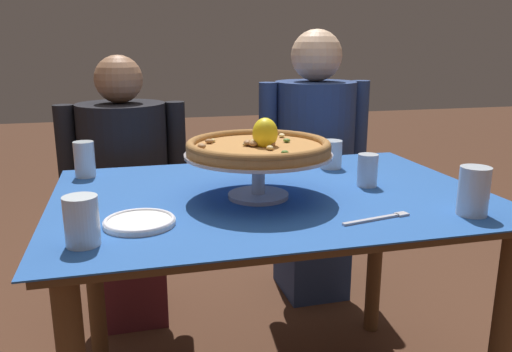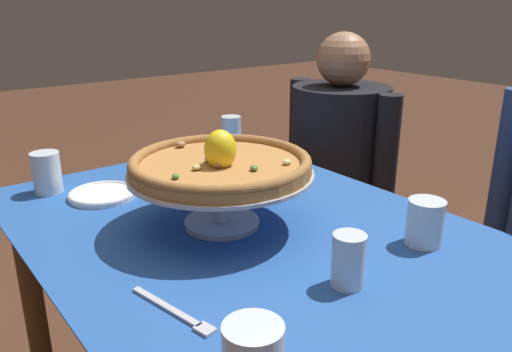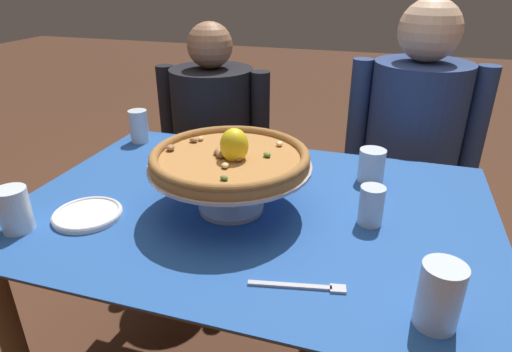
% 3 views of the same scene
% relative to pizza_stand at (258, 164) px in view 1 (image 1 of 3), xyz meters
% --- Properties ---
extents(dining_table, '(1.26, 0.89, 0.74)m').
position_rel_pizza_stand_xyz_m(dining_table, '(0.05, 0.04, -0.21)').
color(dining_table, brown).
rests_on(dining_table, ground).
extents(pizza_stand, '(0.42, 0.42, 0.13)m').
position_rel_pizza_stand_xyz_m(pizza_stand, '(0.00, 0.00, 0.00)').
color(pizza_stand, '#B7B7C1').
rests_on(pizza_stand, dining_table).
extents(pizza, '(0.40, 0.40, 0.10)m').
position_rel_pizza_stand_xyz_m(pizza, '(0.00, -0.00, 0.05)').
color(pizza, '#AD753D').
rests_on(pizza, pizza_stand).
extents(water_glass_front_left, '(0.07, 0.07, 0.11)m').
position_rel_pizza_stand_xyz_m(water_glass_front_left, '(-0.46, -0.25, -0.05)').
color(water_glass_front_left, silver).
rests_on(water_glass_front_left, dining_table).
extents(water_glass_back_right, '(0.08, 0.08, 0.10)m').
position_rel_pizza_stand_xyz_m(water_glass_back_right, '(0.34, 0.29, -0.06)').
color(water_glass_back_right, silver).
rests_on(water_glass_back_right, dining_table).
extents(water_glass_front_right, '(0.08, 0.08, 0.13)m').
position_rel_pizza_stand_xyz_m(water_glass_front_right, '(0.49, -0.28, -0.04)').
color(water_glass_front_right, silver).
rests_on(water_glass_front_right, dining_table).
extents(water_glass_side_right, '(0.06, 0.06, 0.10)m').
position_rel_pizza_stand_xyz_m(water_glass_side_right, '(0.36, 0.04, -0.05)').
color(water_glass_side_right, silver).
rests_on(water_glass_side_right, dining_table).
extents(water_glass_back_left, '(0.07, 0.07, 0.12)m').
position_rel_pizza_stand_xyz_m(water_glass_back_left, '(-0.49, 0.37, -0.05)').
color(water_glass_back_left, silver).
rests_on(water_glass_back_left, dining_table).
extents(side_plate, '(0.17, 0.17, 0.02)m').
position_rel_pizza_stand_xyz_m(side_plate, '(-0.34, -0.15, -0.09)').
color(side_plate, white).
rests_on(side_plate, dining_table).
extents(dinner_fork, '(0.20, 0.06, 0.01)m').
position_rel_pizza_stand_xyz_m(dinner_fork, '(0.25, -0.26, -0.10)').
color(dinner_fork, '#B7B7C1').
rests_on(dinner_fork, dining_table).
extents(diner_left, '(0.52, 0.36, 1.13)m').
position_rel_pizza_stand_xyz_m(diner_left, '(-0.37, 0.77, -0.29)').
color(diner_left, maroon).
rests_on(diner_left, ground).
extents(diner_right, '(0.52, 0.37, 1.23)m').
position_rel_pizza_stand_xyz_m(diner_right, '(0.47, 0.80, -0.23)').
color(diner_right, navy).
rests_on(diner_right, ground).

